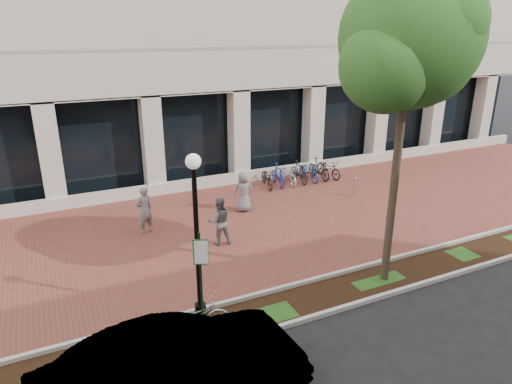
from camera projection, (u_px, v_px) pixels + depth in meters
name	position (u px, v px, depth m)	size (l,w,h in m)	color
ground	(243.00, 225.00, 16.70)	(120.00, 120.00, 0.00)	black
brick_plaza	(243.00, 225.00, 16.70)	(40.00, 9.00, 0.01)	brown
planting_strip	(323.00, 296.00, 12.24)	(40.00, 1.50, 0.01)	black
curb_plaza_side	(308.00, 281.00, 12.86)	(40.00, 0.12, 0.12)	#B1B1A7
curb_street_side	(339.00, 309.00, 11.59)	(40.00, 0.12, 0.12)	#B1B1A7
parking_sign	(201.00, 272.00, 10.19)	(0.34, 0.07, 2.63)	#153A1B
lamppost	(196.00, 229.00, 10.68)	(0.36, 0.36, 4.18)	black
street_tree	(410.00, 47.00, 10.99)	(4.11, 3.43, 8.29)	#463928
locked_bicycle	(194.00, 317.00, 10.64)	(0.58, 1.67, 0.88)	silver
pedestrian_left	(144.00, 210.00, 15.80)	(0.62, 0.41, 1.70)	slate
pedestrian_mid	(219.00, 221.00, 14.96)	(0.80, 0.62, 1.65)	slate
pedestrian_right	(243.00, 192.00, 17.70)	(0.79, 0.51, 1.61)	slate
bollard	(355.00, 187.00, 19.39)	(0.12, 0.12, 0.86)	silver
bike_rack_cluster	(299.00, 172.00, 21.19)	(4.15, 1.78, 0.99)	black
sedan_near_curb	(175.00, 374.00, 8.35)	(1.75, 5.01, 1.65)	#B1B1B6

